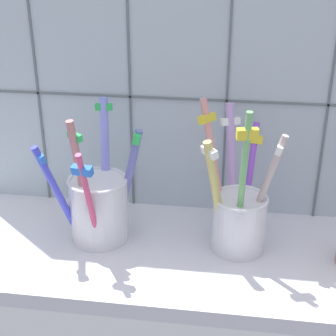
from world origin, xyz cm
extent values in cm
cube|color=silver|center=(0.00, 0.00, 1.00)|extent=(64.00, 22.00, 2.00)
cube|color=#B2C1CC|center=(0.00, 12.00, 22.50)|extent=(64.00, 2.00, 45.00)
cube|color=slate|center=(-19.20, 10.90, 22.50)|extent=(0.30, 0.20, 45.00)
cube|color=slate|center=(-6.40, 10.90, 22.50)|extent=(0.30, 0.20, 45.00)
cube|color=slate|center=(6.40, 10.90, 22.50)|extent=(0.30, 0.20, 45.00)
cube|color=slate|center=(19.20, 10.90, 22.50)|extent=(0.30, 0.20, 45.00)
cube|color=slate|center=(0.00, 10.90, 18.23)|extent=(64.00, 0.20, 0.30)
cylinder|color=silver|center=(-8.85, 1.55, 6.13)|extent=(7.45, 7.45, 8.26)
torus|color=silver|center=(-8.85, 1.55, 10.26)|extent=(7.57, 7.57, 0.50)
cylinder|color=#676AB7|center=(-5.27, 2.34, 9.58)|extent=(4.42, 1.52, 14.58)
cube|color=green|center=(-3.88, 2.52, 15.91)|extent=(1.40, 2.41, 1.36)
cylinder|color=#454BE3|center=(-12.98, -1.08, 9.24)|extent=(4.70, 4.31, 13.97)
cube|color=blue|center=(-14.31, -2.27, 14.71)|extent=(2.07, 2.18, 1.07)
cylinder|color=#D3446F|center=(-8.64, -2.77, 9.38)|extent=(1.41, 4.50, 14.15)
cube|color=blue|center=(-8.83, -3.97, 14.21)|extent=(2.52, 1.46, 1.23)
cylinder|color=#BB7474|center=(-10.30, 0.14, 10.59)|extent=(2.62, 2.97, 16.49)
cube|color=green|center=(-10.75, -0.43, 16.58)|extent=(2.30, 2.02, 0.88)
cylinder|color=#8E92F9|center=(-8.60, 4.84, 10.92)|extent=(1.55, 4.07, 17.23)
cube|color=green|center=(-8.76, 6.05, 18.28)|extent=(2.20, 1.13, 0.96)
cylinder|color=silver|center=(8.85, 1.55, 5.53)|extent=(6.60, 6.60, 7.07)
torus|color=silver|center=(8.85, 1.55, 9.07)|extent=(6.77, 6.77, 0.50)
cylinder|color=#6FB46D|center=(8.88, -0.69, 11.74)|extent=(1.37, 2.76, 18.76)
cube|color=yellow|center=(9.03, -1.33, 18.50)|extent=(2.52, 1.46, 1.27)
cylinder|color=#944CDC|center=(9.83, 5.75, 9.37)|extent=(1.97, 6.40, 14.24)
cube|color=yellow|center=(10.18, 7.60, 14.37)|extent=(2.22, 1.34, 1.25)
cylinder|color=#BB95E0|center=(7.54, 5.26, 10.84)|extent=(2.80, 4.29, 17.08)
cube|color=white|center=(7.05, 6.27, 17.09)|extent=(2.52, 1.78, 0.98)
cylinder|color=pink|center=(5.62, 3.66, 11.29)|extent=(5.06, 4.38, 18.03)
cube|color=yellow|center=(4.27, 4.78, 17.87)|extent=(2.33, 2.54, 1.12)
cylinder|color=beige|center=(11.33, 1.14, 10.06)|extent=(4.86, 1.74, 15.52)
cube|color=white|center=(12.79, 0.85, 16.07)|extent=(1.27, 2.02, 1.15)
cylinder|color=#CFBE68|center=(6.04, 0.13, 9.79)|extent=(4.02, 3.28, 14.99)
cube|color=white|center=(5.01, -0.62, 15.82)|extent=(2.24, 2.58, 1.07)
camera|label=1|loc=(7.73, -53.21, 38.54)|focal=54.63mm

